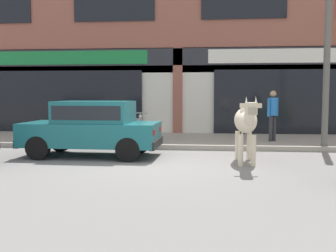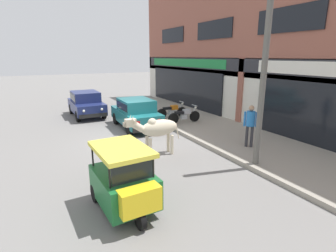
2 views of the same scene
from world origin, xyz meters
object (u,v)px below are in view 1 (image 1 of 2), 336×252
at_px(cow, 246,121).
at_px(pedestrian, 273,110).
at_px(car_1, 93,126).
at_px(motorcycle_1, 136,129).
at_px(motorcycle_0, 97,128).
at_px(utility_pole, 327,55).

distance_m(cow, pedestrian, 3.51).
height_order(car_1, motorcycle_1, car_1).
relative_size(motorcycle_0, utility_pole, 0.35).
bearing_deg(utility_pole, car_1, -165.41).
height_order(motorcycle_1, utility_pole, utility_pole).
bearing_deg(cow, car_1, 170.11).
relative_size(motorcycle_1, utility_pole, 0.35).
distance_m(cow, motorcycle_1, 4.44).
relative_size(motorcycle_1, pedestrian, 1.13).
bearing_deg(cow, motorcycle_1, 136.09).
xyz_separation_m(cow, car_1, (-3.90, 0.68, -0.19)).
relative_size(cow, utility_pole, 0.42).
height_order(car_1, motorcycle_0, car_1).
distance_m(motorcycle_0, motorcycle_1, 1.28).
relative_size(car_1, pedestrian, 2.28).
bearing_deg(car_1, utility_pole, 14.59).
bearing_deg(motorcycle_1, pedestrian, 3.35).
xyz_separation_m(motorcycle_1, pedestrian, (4.33, 0.25, 0.60)).
bearing_deg(cow, utility_pole, 43.40).
relative_size(car_1, motorcycle_1, 2.02).
distance_m(cow, motorcycle_0, 5.41).
height_order(motorcycle_0, motorcycle_1, same).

